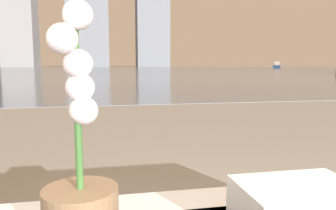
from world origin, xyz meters
TOP-DOWN VIEW (x-y plane):
  - potted_orchid at (-0.48, 0.80)m, footprint 0.13×0.13m
  - towel_stack at (-0.07, 0.80)m, footprint 0.23×0.16m
  - harbor_water at (0.00, 62.00)m, footprint 180.00×110.00m
  - harbor_boat_4 at (36.98, 66.08)m, footprint 3.30×4.12m
  - skyline_tower_2 at (-4.98, 118.00)m, footprint 13.91×9.85m

SIDE VIEW (x-z plane):
  - harbor_water at x=0.00m, z-range 0.00..0.01m
  - harbor_boat_4 at x=36.98m, z-range -0.21..1.29m
  - towel_stack at x=-0.07m, z-range 0.53..0.61m
  - potted_orchid at x=-0.48m, z-range 0.44..0.86m
  - skyline_tower_2 at x=-4.98m, z-range 0.00..41.76m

